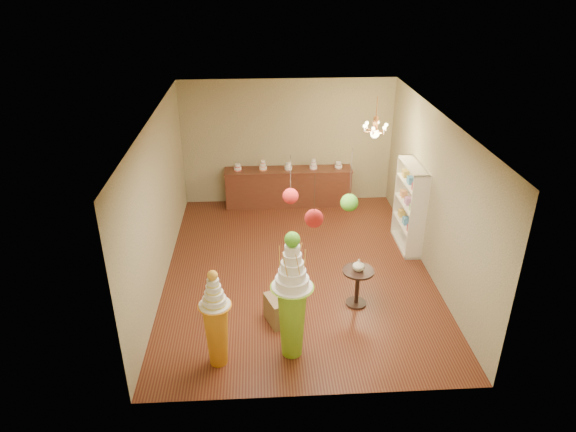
{
  "coord_description": "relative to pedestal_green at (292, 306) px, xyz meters",
  "views": [
    {
      "loc": [
        -0.69,
        -8.44,
        5.34
      ],
      "look_at": [
        -0.18,
        0.0,
        1.15
      ],
      "focal_mm": 32.0,
      "sensor_mm": 36.0,
      "label": 1
    }
  ],
  "objects": [
    {
      "name": "wall_back",
      "position": [
        0.27,
        5.61,
        0.63
      ],
      "size": [
        5.0,
        0.04,
        3.0
      ],
      "primitive_type": "cube",
      "color": "tan",
      "rests_on": "ground"
    },
    {
      "name": "pedestal_green",
      "position": [
        0.0,
        0.0,
        0.0
      ],
      "size": [
        0.63,
        0.63,
        2.08
      ],
      "rotation": [
        0.0,
        0.0,
        -0.08
      ],
      "color": "#7EBB29",
      "rests_on": "floor"
    },
    {
      "name": "shelving_unit",
      "position": [
        2.6,
        3.16,
        0.04
      ],
      "size": [
        0.33,
        1.2,
        1.8
      ],
      "color": "white",
      "rests_on": "floor"
    },
    {
      "name": "pom_red_left",
      "position": [
        0.27,
        -0.2,
        1.52
      ],
      "size": [
        0.24,
        0.24,
        0.74
      ],
      "color": "#3E352D",
      "rests_on": "ceiling"
    },
    {
      "name": "pom_green_mid",
      "position": [
        0.9,
        0.75,
        1.28
      ],
      "size": [
        0.27,
        0.27,
        0.99
      ],
      "color": "#3E352D",
      "rests_on": "ceiling"
    },
    {
      "name": "chandelier",
      "position": [
        1.92,
        3.78,
        1.44
      ],
      "size": [
        0.6,
        0.6,
        0.85
      ],
      "rotation": [
        0.0,
        0.0,
        0.13
      ],
      "color": "#E99352",
      "rests_on": "ceiling"
    },
    {
      "name": "pom_red_right",
      "position": [
        0.01,
        0.49,
        1.53
      ],
      "size": [
        0.23,
        0.23,
        0.72
      ],
      "color": "#3E352D",
      "rests_on": "ceiling"
    },
    {
      "name": "round_table",
      "position": [
        1.2,
        1.17,
        -0.42
      ],
      "size": [
        0.54,
        0.54,
        0.69
      ],
      "rotation": [
        0.0,
        0.0,
        0.01
      ],
      "color": "black",
      "rests_on": "floor"
    },
    {
      "name": "wall_right",
      "position": [
        2.77,
        2.36,
        0.63
      ],
      "size": [
        0.04,
        6.5,
        3.0
      ],
      "primitive_type": "cube",
      "color": "tan",
      "rests_on": "ground"
    },
    {
      "name": "burlap_riser",
      "position": [
        -0.09,
        0.8,
        -0.64
      ],
      "size": [
        0.65,
        0.65,
        0.46
      ],
      "primitive_type": "cube",
      "rotation": [
        0.0,
        0.0,
        0.36
      ],
      "color": "olive",
      "rests_on": "floor"
    },
    {
      "name": "wall_front",
      "position": [
        0.27,
        -0.89,
        0.63
      ],
      "size": [
        5.0,
        0.04,
        3.0
      ],
      "primitive_type": "cube",
      "color": "tan",
      "rests_on": "ground"
    },
    {
      "name": "vase",
      "position": [
        1.2,
        1.17,
        -0.07
      ],
      "size": [
        0.21,
        0.21,
        0.21
      ],
      "primitive_type": "imported",
      "rotation": [
        0.0,
        0.0,
        -0.02
      ],
      "color": "white",
      "rests_on": "round_table"
    },
    {
      "name": "sideboard",
      "position": [
        0.27,
        5.33,
        -0.39
      ],
      "size": [
        3.04,
        0.54,
        1.16
      ],
      "color": "#582A1B",
      "rests_on": "floor"
    },
    {
      "name": "ceiling",
      "position": [
        0.27,
        2.36,
        2.13
      ],
      "size": [
        6.5,
        6.5,
        0.0
      ],
      "primitive_type": "plane",
      "rotation": [
        3.14,
        0.0,
        0.0
      ],
      "color": "silver",
      "rests_on": "ground"
    },
    {
      "name": "pedestal_orange",
      "position": [
        -1.1,
        -0.14,
        -0.21
      ],
      "size": [
        0.58,
        0.58,
        1.6
      ],
      "rotation": [
        0.0,
        0.0,
        -0.37
      ],
      "color": "orange",
      "rests_on": "floor"
    },
    {
      "name": "floor",
      "position": [
        0.27,
        2.36,
        -0.87
      ],
      "size": [
        6.5,
        6.5,
        0.0
      ],
      "primitive_type": "plane",
      "color": "#582918",
      "rests_on": "ground"
    },
    {
      "name": "wall_left",
      "position": [
        -2.23,
        2.36,
        0.63
      ],
      "size": [
        0.04,
        6.5,
        3.0
      ],
      "primitive_type": "cube",
      "color": "tan",
      "rests_on": "ground"
    }
  ]
}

